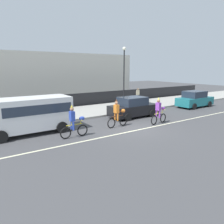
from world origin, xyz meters
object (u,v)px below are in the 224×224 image
pedestrian_onlooker (138,95)px  parade_cyclist_cobalt (74,123)px  parked_van_white (29,113)px  parked_car_teal (195,99)px  parade_cyclist_purple (159,112)px  parked_car_black (133,108)px  parade_cyclist_orange (118,115)px  street_lamp_post (124,67)px

pedestrian_onlooker → parade_cyclist_cobalt: bearing=-147.3°
parade_cyclist_cobalt → parked_van_white: 2.97m
parked_car_teal → pedestrian_onlooker: (-3.47, 4.79, 0.23)m
pedestrian_onlooker → parade_cyclist_purple: bearing=-121.3°
parade_cyclist_purple → parked_van_white: parked_van_white is taller
parked_car_teal → pedestrian_onlooker: size_ratio=2.53×
parked_van_white → parked_car_teal: bearing=-0.2°
parked_car_teal → pedestrian_onlooker: bearing=125.9°
parade_cyclist_cobalt → parked_car_black: parade_cyclist_cobalt is taller
parked_van_white → pedestrian_onlooker: size_ratio=3.09×
parked_van_white → parked_car_black: bearing=-0.5°
parade_cyclist_orange → parked_car_black: bearing=31.7°
street_lamp_post → pedestrian_onlooker: 3.64m
parade_cyclist_cobalt → parade_cyclist_purple: bearing=-4.7°
parade_cyclist_purple → parked_car_teal: bearing=18.7°
parked_car_black → street_lamp_post: 6.21m
parade_cyclist_cobalt → parade_cyclist_purple: (6.34, -0.52, 0.00)m
parade_cyclist_orange → parked_car_teal: (11.00, 1.77, -0.06)m
parked_van_white → parked_car_teal: size_ratio=1.22×
parade_cyclist_purple → parked_van_white: 8.69m
parade_cyclist_cobalt → street_lamp_post: 11.59m
parade_cyclist_purple → street_lamp_post: street_lamp_post is taller
parked_car_teal → parade_cyclist_orange: bearing=-170.9°
parked_car_teal → street_lamp_post: (-5.56, 4.62, 3.21)m
parked_van_white → street_lamp_post: (10.70, 4.56, 2.71)m
parked_car_black → pedestrian_onlooker: 6.72m
parked_car_teal → parked_car_black: bearing=-179.9°
parade_cyclist_orange → parked_car_teal: parade_cyclist_orange is taller
parade_cyclist_orange → parade_cyclist_purple: 3.11m
parade_cyclist_purple → parked_car_black: (-0.12, 2.71, -0.06)m
parade_cyclist_purple → pedestrian_onlooker: 8.80m
parade_cyclist_cobalt → parked_van_white: bearing=129.6°
parade_cyclist_cobalt → parade_cyclist_purple: same height
parked_van_white → pedestrian_onlooker: parked_van_white is taller
parade_cyclist_cobalt → parked_van_white: parked_van_white is taller
street_lamp_post → parade_cyclist_orange: bearing=-130.4°
parked_car_black → parked_van_white: bearing=179.5°
street_lamp_post → parade_cyclist_cobalt: bearing=-142.3°
parade_cyclist_orange → pedestrian_onlooker: 9.99m
parade_cyclist_cobalt → parade_cyclist_orange: 3.41m
parade_cyclist_cobalt → pedestrian_onlooker: bearing=32.7°
parade_cyclist_cobalt → pedestrian_onlooker: (10.91, 7.00, 0.17)m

